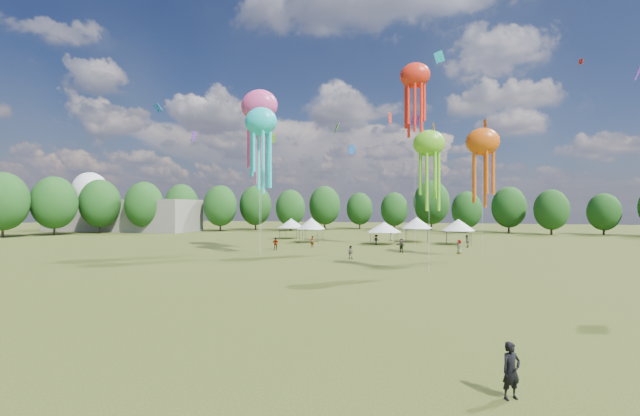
# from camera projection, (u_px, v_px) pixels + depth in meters

# --- Properties ---
(ground) EXTENTS (300.00, 300.00, 0.00)m
(ground) POSITION_uv_depth(u_px,v_px,m) (296.00, 354.00, 16.92)
(ground) COLOR #384416
(ground) RESTS_ON ground
(observer_main) EXTENTS (0.78, 0.71, 1.79)m
(observer_main) POSITION_uv_depth(u_px,v_px,m) (511.00, 371.00, 12.90)
(observer_main) COLOR black
(observer_main) RESTS_ON ground
(spectator_near) EXTENTS (0.88, 0.75, 1.56)m
(spectator_near) POSITION_uv_depth(u_px,v_px,m) (350.00, 252.00, 48.06)
(spectator_near) COLOR gray
(spectator_near) RESTS_ON ground
(spectators_far) EXTENTS (27.40, 21.19, 1.88)m
(spectators_far) POSITION_uv_depth(u_px,v_px,m) (394.00, 242.00, 60.37)
(spectators_far) COLOR gray
(spectators_far) RESTS_ON ground
(festival_tents) EXTENTS (35.67, 12.59, 4.36)m
(festival_tents) POSITION_uv_depth(u_px,v_px,m) (375.00, 224.00, 71.10)
(festival_tents) COLOR #47474C
(festival_tents) RESTS_ON ground
(show_kites) EXTENTS (32.81, 25.56, 27.21)m
(show_kites) POSITION_uv_depth(u_px,v_px,m) (336.00, 125.00, 53.37)
(show_kites) COLOR #1ADBE3
(show_kites) RESTS_ON ground
(small_kites) EXTENTS (75.41, 60.95, 41.78)m
(small_kites) POSITION_uv_depth(u_px,v_px,m) (400.00, 35.00, 56.89)
(small_kites) COLOR #1ADBE3
(small_kites) RESTS_ON ground
(treeline) EXTENTS (201.57, 95.24, 13.43)m
(treeline) POSITION_uv_depth(u_px,v_px,m) (383.00, 205.00, 78.19)
(treeline) COLOR #38281C
(treeline) RESTS_ON ground
(hangar) EXTENTS (40.00, 12.00, 8.00)m
(hangar) POSITION_uv_depth(u_px,v_px,m) (122.00, 215.00, 105.54)
(hangar) COLOR gray
(hangar) RESTS_ON ground
(radome) EXTENTS (9.00, 9.00, 16.00)m
(radome) POSITION_uv_depth(u_px,v_px,m) (90.00, 194.00, 115.59)
(radome) COLOR white
(radome) RESTS_ON ground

